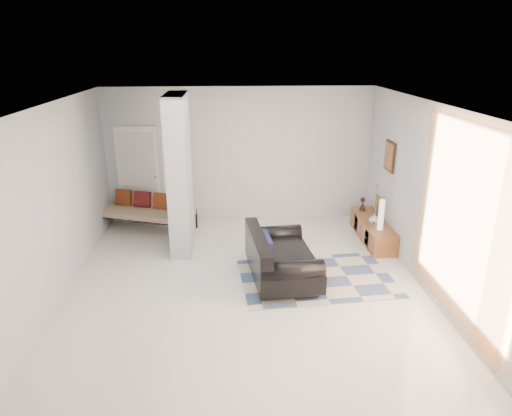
{
  "coord_description": "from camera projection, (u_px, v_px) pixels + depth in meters",
  "views": [
    {
      "loc": [
        -0.22,
        -6.3,
        3.55
      ],
      "look_at": [
        0.2,
        0.6,
        1.09
      ],
      "focal_mm": 32.0,
      "sensor_mm": 36.0,
      "label": 1
    }
  ],
  "objects": [
    {
      "name": "floor",
      "position": [
        246.0,
        287.0,
        7.13
      ],
      "size": [
        6.0,
        6.0,
        0.0
      ],
      "primitive_type": "plane",
      "color": "silver",
      "rests_on": "ground"
    },
    {
      "name": "ceiling",
      "position": [
        244.0,
        105.0,
        6.19
      ],
      "size": [
        6.0,
        6.0,
        0.0
      ],
      "primitive_type": "plane",
      "rotation": [
        3.14,
        0.0,
        0.0
      ],
      "color": "white",
      "rests_on": "wall_back"
    },
    {
      "name": "wall_back",
      "position": [
        240.0,
        156.0,
        9.48
      ],
      "size": [
        6.0,
        0.0,
        6.0
      ],
      "primitive_type": "plane",
      "rotation": [
        1.57,
        0.0,
        0.0
      ],
      "color": "silver",
      "rests_on": "ground"
    },
    {
      "name": "wall_front",
      "position": [
        258.0,
        317.0,
        3.84
      ],
      "size": [
        6.0,
        0.0,
        6.0
      ],
      "primitive_type": "plane",
      "rotation": [
        -1.57,
        0.0,
        0.0
      ],
      "color": "silver",
      "rests_on": "ground"
    },
    {
      "name": "wall_left",
      "position": [
        52.0,
        206.0,
        6.5
      ],
      "size": [
        0.0,
        6.0,
        6.0
      ],
      "primitive_type": "plane",
      "rotation": [
        1.57,
        0.0,
        1.57
      ],
      "color": "silver",
      "rests_on": "ground"
    },
    {
      "name": "wall_right",
      "position": [
        428.0,
        198.0,
        6.81
      ],
      "size": [
        0.0,
        6.0,
        6.0
      ],
      "primitive_type": "plane",
      "rotation": [
        1.57,
        0.0,
        -1.57
      ],
      "color": "silver",
      "rests_on": "ground"
    },
    {
      "name": "partition_column",
      "position": [
        180.0,
        174.0,
        8.1
      ],
      "size": [
        0.35,
        1.2,
        2.8
      ],
      "primitive_type": "cube",
      "color": "silver",
      "rests_on": "floor"
    },
    {
      "name": "hallway_door",
      "position": [
        139.0,
        175.0,
        9.45
      ],
      "size": [
        0.85,
        0.06,
        2.04
      ],
      "primitive_type": "cube",
      "color": "white",
      "rests_on": "floor"
    },
    {
      "name": "curtain",
      "position": [
        461.0,
        224.0,
        5.71
      ],
      "size": [
        0.0,
        2.55,
        2.55
      ],
      "primitive_type": "plane",
      "rotation": [
        1.57,
        0.0,
        1.57
      ],
      "color": "#FF9843",
      "rests_on": "wall_right"
    },
    {
      "name": "wall_art",
      "position": [
        390.0,
        156.0,
        8.33
      ],
      "size": [
        0.04,
        0.45,
        0.55
      ],
      "primitive_type": "cube",
      "color": "#3B2210",
      "rests_on": "wall_right"
    },
    {
      "name": "media_console",
      "position": [
        372.0,
        230.0,
        8.8
      ],
      "size": [
        0.45,
        1.66,
        0.8
      ],
      "color": "brown",
      "rests_on": "floor"
    },
    {
      "name": "loveseat",
      "position": [
        278.0,
        258.0,
        7.29
      ],
      "size": [
        1.13,
        1.76,
        0.76
      ],
      "rotation": [
        0.0,
        0.0,
        0.09
      ],
      "color": "silver",
      "rests_on": "floor"
    },
    {
      "name": "daybed",
      "position": [
        146.0,
        210.0,
        9.21
      ],
      "size": [
        2.01,
        1.35,
        0.77
      ],
      "rotation": [
        0.0,
        0.0,
        -0.33
      ],
      "color": "black",
      "rests_on": "floor"
    },
    {
      "name": "area_rug",
      "position": [
        316.0,
        278.0,
        7.38
      ],
      "size": [
        2.55,
        1.81,
        0.01
      ],
      "primitive_type": "cube",
      "rotation": [
        0.0,
        0.0,
        0.09
      ],
      "color": "beige",
      "rests_on": "floor"
    },
    {
      "name": "cylinder_lamp",
      "position": [
        381.0,
        215.0,
        8.21
      ],
      "size": [
        0.1,
        0.1,
        0.57
      ],
      "primitive_type": "cylinder",
      "color": "silver",
      "rests_on": "media_console"
    },
    {
      "name": "bronze_figurine",
      "position": [
        363.0,
        204.0,
        9.24
      ],
      "size": [
        0.14,
        0.14,
        0.26
      ],
      "primitive_type": null,
      "rotation": [
        0.0,
        0.0,
        -0.12
      ],
      "color": "black",
      "rests_on": "media_console"
    },
    {
      "name": "vase",
      "position": [
        374.0,
        219.0,
        8.51
      ],
      "size": [
        0.23,
        0.23,
        0.21
      ],
      "primitive_type": "imported",
      "rotation": [
        0.0,
        0.0,
        -0.15
      ],
      "color": "silver",
      "rests_on": "media_console"
    }
  ]
}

